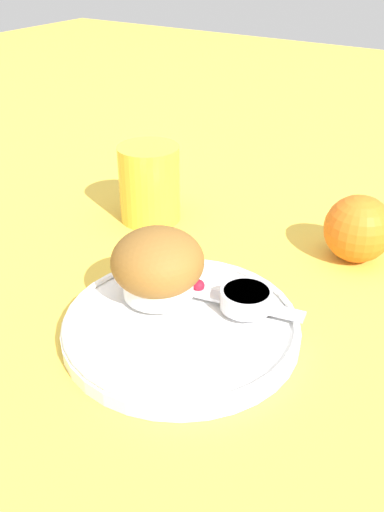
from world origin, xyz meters
TOP-DOWN VIEW (x-y plane):
  - ground_plane at (0.00, 0.00)m, footprint 3.00×3.00m
  - plate at (0.01, -0.01)m, footprint 0.23×0.23m
  - muffin at (-0.03, 0.02)m, footprint 0.09×0.09m
  - cream_ramekin at (0.05, 0.04)m, footprint 0.05×0.05m
  - berry_pair at (-0.01, 0.04)m, footprint 0.03×0.01m
  - butter_knife at (0.03, 0.04)m, footprint 0.17×0.04m
  - orange_fruit at (0.10, 0.22)m, footprint 0.08×0.08m
  - juice_glass at (-0.16, 0.18)m, footprint 0.08×0.08m

SIDE VIEW (x-z plane):
  - ground_plane at x=0.00m, z-range 0.00..0.00m
  - plate at x=0.01m, z-range 0.00..0.02m
  - butter_knife at x=0.03m, z-range 0.02..0.02m
  - berry_pair at x=-0.01m, z-range 0.02..0.03m
  - cream_ramekin at x=0.05m, z-range 0.02..0.04m
  - orange_fruit at x=0.10m, z-range 0.00..0.08m
  - juice_glass at x=-0.16m, z-range 0.00..0.10m
  - muffin at x=-0.03m, z-range 0.02..0.09m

